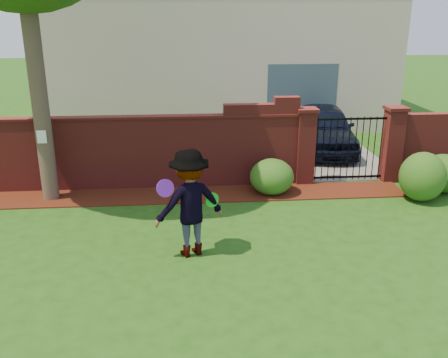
{
  "coord_description": "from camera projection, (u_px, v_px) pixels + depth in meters",
  "views": [
    {
      "loc": [
        -0.55,
        -7.34,
        4.07
      ],
      "look_at": [
        0.19,
        1.4,
        1.05
      ],
      "focal_mm": 39.27,
      "sensor_mm": 36.0,
      "label": 1
    }
  ],
  "objects": [
    {
      "name": "frisbee_green",
      "position": [
        212.0,
        200.0,
        8.44
      ],
      "size": [
        0.26,
        0.18,
        0.26
      ],
      "primitive_type": "cylinder",
      "rotation": [
        1.43,
        0.0,
        0.49
      ],
      "color": "green",
      "rests_on": "man"
    },
    {
      "name": "shrub_left",
      "position": [
        272.0,
        177.0,
        11.37
      ],
      "size": [
        1.03,
        1.03,
        0.84
      ],
      "primitive_type": "ellipsoid",
      "color": "#1D5018",
      "rests_on": "ground"
    },
    {
      "name": "shrub_right",
      "position": [
        443.0,
        173.0,
        11.5
      ],
      "size": [
        1.02,
        1.02,
        0.91
      ],
      "primitive_type": "ellipsoid",
      "color": "#1D5018",
      "rests_on": "ground"
    },
    {
      "name": "man",
      "position": [
        190.0,
        204.0,
        8.34
      ],
      "size": [
        1.4,
        1.09,
        1.9
      ],
      "primitive_type": "imported",
      "rotation": [
        0.0,
        0.0,
        3.49
      ],
      "color": "gray",
      "rests_on": "ground"
    },
    {
      "name": "pillar_right",
      "position": [
        392.0,
        144.0,
        12.11
      ],
      "size": [
        0.5,
        0.5,
        1.88
      ],
      "color": "maroon",
      "rests_on": "ground"
    },
    {
      "name": "iron_gate",
      "position": [
        349.0,
        149.0,
        12.06
      ],
      "size": [
        1.78,
        0.03,
        1.6
      ],
      "color": "black",
      "rests_on": "ground"
    },
    {
      "name": "shrub_middle",
      "position": [
        422.0,
        177.0,
        10.93
      ],
      "size": [
        1.02,
        1.02,
        1.12
      ],
      "primitive_type": "ellipsoid",
      "color": "#1D5018",
      "rests_on": "ground"
    },
    {
      "name": "paper_notice",
      "position": [
        42.0,
        137.0,
        10.53
      ],
      "size": [
        0.2,
        0.01,
        0.28
      ],
      "primitive_type": "cube",
      "color": "white",
      "rests_on": "tree"
    },
    {
      "name": "pillar_left",
      "position": [
        305.0,
        146.0,
        11.94
      ],
      "size": [
        0.5,
        0.5,
        1.88
      ],
      "color": "maroon",
      "rests_on": "ground"
    },
    {
      "name": "brick_wall",
      "position": [
        122.0,
        151.0,
        11.59
      ],
      "size": [
        8.7,
        0.31,
        2.16
      ],
      "color": "maroon",
      "rests_on": "ground"
    },
    {
      "name": "car",
      "position": [
        325.0,
        130.0,
        14.72
      ],
      "size": [
        2.07,
        4.2,
        1.38
      ],
      "primitive_type": "imported",
      "rotation": [
        0.0,
        0.0,
        -0.11
      ],
      "color": "black",
      "rests_on": "ground"
    },
    {
      "name": "ground",
      "position": [
        220.0,
        265.0,
        8.29
      ],
      "size": [
        80.0,
        80.0,
        0.01
      ],
      "primitive_type": "cube",
      "color": "#1F4912",
      "rests_on": "ground"
    },
    {
      "name": "mulch_bed",
      "position": [
        168.0,
        195.0,
        11.35
      ],
      "size": [
        11.1,
        1.08,
        0.03
      ],
      "primitive_type": "cube",
      "color": "#3C150A",
      "rests_on": "ground"
    },
    {
      "name": "frisbee_purple",
      "position": [
        165.0,
        188.0,
        8.01
      ],
      "size": [
        0.31,
        0.2,
        0.3
      ],
      "primitive_type": "cylinder",
      "rotation": [
        1.36,
        0.0,
        0.38
      ],
      "color": "#6B1CB4",
      "rests_on": "man"
    },
    {
      "name": "driveway",
      "position": [
        307.0,
        141.0,
        16.1
      ],
      "size": [
        3.2,
        8.0,
        0.01
      ],
      "primitive_type": "cube",
      "color": "slate",
      "rests_on": "ground"
    },
    {
      "name": "house",
      "position": [
        222.0,
        36.0,
        18.64
      ],
      "size": [
        12.4,
        6.4,
        6.3
      ],
      "color": "beige",
      "rests_on": "ground"
    }
  ]
}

